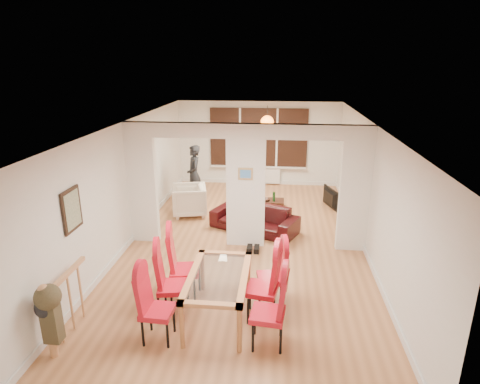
% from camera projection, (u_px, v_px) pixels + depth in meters
% --- Properties ---
extents(floor, '(5.00, 9.00, 0.01)m').
position_uv_depth(floor, '(246.00, 244.00, 8.67)').
color(floor, '#B27347').
rests_on(floor, ground).
extents(room_walls, '(5.00, 9.00, 2.60)m').
position_uv_depth(room_walls, '(246.00, 187.00, 8.26)').
color(room_walls, silver).
rests_on(room_walls, floor).
extents(divider_wall, '(5.00, 0.18, 2.60)m').
position_uv_depth(divider_wall, '(246.00, 187.00, 8.26)').
color(divider_wall, white).
rests_on(divider_wall, floor).
extents(bay_window_blinds, '(3.00, 0.08, 1.80)m').
position_uv_depth(bay_window_blinds, '(258.00, 138.00, 12.39)').
color(bay_window_blinds, black).
rests_on(bay_window_blinds, room_walls).
extents(radiator, '(1.40, 0.08, 0.50)m').
position_uv_depth(radiator, '(258.00, 175.00, 12.73)').
color(radiator, white).
rests_on(radiator, floor).
extents(pendant_light, '(0.36, 0.36, 0.36)m').
position_uv_depth(pendant_light, '(267.00, 122.00, 11.08)').
color(pendant_light, orange).
rests_on(pendant_light, room_walls).
extents(stair_newel, '(0.40, 1.20, 1.10)m').
position_uv_depth(stair_newel, '(68.00, 299.00, 5.69)').
color(stair_newel, tan).
rests_on(stair_newel, floor).
extents(wall_poster, '(0.04, 0.52, 0.67)m').
position_uv_depth(wall_poster, '(72.00, 210.00, 6.14)').
color(wall_poster, gray).
rests_on(wall_poster, room_walls).
extents(pillar_photo, '(0.30, 0.03, 0.25)m').
position_uv_depth(pillar_photo, '(245.00, 174.00, 8.07)').
color(pillar_photo, '#4C8CD8').
rests_on(pillar_photo, divider_wall).
extents(dining_table, '(0.89, 1.58, 0.74)m').
position_uv_depth(dining_table, '(219.00, 296.00, 6.09)').
color(dining_table, '#AC6D3F').
rests_on(dining_table, floor).
extents(dining_chair_la, '(0.45, 0.45, 1.07)m').
position_uv_depth(dining_chair_la, '(157.00, 306.00, 5.55)').
color(dining_chair_la, '#B61223').
rests_on(dining_chair_la, floor).
extents(dining_chair_lb, '(0.52, 0.52, 1.12)m').
position_uv_depth(dining_chair_lb, '(172.00, 282.00, 6.12)').
color(dining_chair_lb, '#B61223').
rests_on(dining_chair_lb, floor).
extents(dining_chair_lc, '(0.55, 0.55, 1.18)m').
position_uv_depth(dining_chair_lc, '(185.00, 265.00, 6.55)').
color(dining_chair_lc, '#B61223').
rests_on(dining_chair_lc, floor).
extents(dining_chair_ra, '(0.50, 0.50, 1.13)m').
position_uv_depth(dining_chair_ra, '(268.00, 309.00, 5.44)').
color(dining_chair_ra, '#B61223').
rests_on(dining_chair_ra, floor).
extents(dining_chair_rb, '(0.54, 0.54, 1.16)m').
position_uv_depth(dining_chair_rb, '(262.00, 284.00, 6.02)').
color(dining_chair_rb, '#B61223').
rests_on(dining_chair_rb, floor).
extents(dining_chair_rc, '(0.49, 0.49, 1.04)m').
position_uv_depth(dining_chair_rc, '(271.00, 273.00, 6.43)').
color(dining_chair_rc, '#B61223').
rests_on(dining_chair_rc, floor).
extents(sofa, '(2.15, 1.54, 0.59)m').
position_uv_depth(sofa, '(254.00, 218.00, 9.29)').
color(sofa, black).
rests_on(sofa, floor).
extents(armchair, '(1.00, 1.02, 0.78)m').
position_uv_depth(armchair, '(189.00, 200.00, 10.20)').
color(armchair, beige).
rests_on(armchair, floor).
extents(person, '(0.69, 0.57, 1.63)m').
position_uv_depth(person, '(194.00, 175.00, 10.87)').
color(person, black).
rests_on(person, floor).
extents(television, '(0.89, 0.40, 0.52)m').
position_uv_depth(television, '(328.00, 198.00, 10.73)').
color(television, black).
rests_on(television, floor).
extents(coffee_table, '(1.01, 0.64, 0.21)m').
position_uv_depth(coffee_table, '(266.00, 204.00, 10.77)').
color(coffee_table, '#321A11').
rests_on(coffee_table, floor).
extents(bottle, '(0.07, 0.07, 0.28)m').
position_uv_depth(bottle, '(274.00, 196.00, 10.59)').
color(bottle, '#143F19').
rests_on(bottle, coffee_table).
extents(bowl, '(0.23, 0.23, 0.06)m').
position_uv_depth(bowl, '(265.00, 200.00, 10.67)').
color(bowl, '#321A11').
rests_on(bowl, coffee_table).
extents(shoes, '(0.25, 0.28, 0.11)m').
position_uv_depth(shoes, '(253.00, 249.00, 8.31)').
color(shoes, black).
rests_on(shoes, floor).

